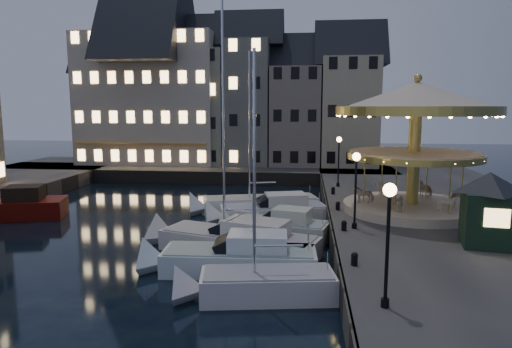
# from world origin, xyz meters

# --- Properties ---
(ground) EXTENTS (160.00, 160.00, 0.00)m
(ground) POSITION_xyz_m (0.00, 0.00, 0.00)
(ground) COLOR black
(ground) RESTS_ON ground
(quay_east) EXTENTS (16.00, 56.00, 1.30)m
(quay_east) POSITION_xyz_m (14.00, 6.00, 0.65)
(quay_east) COLOR #474442
(quay_east) RESTS_ON ground
(quay_north) EXTENTS (44.00, 12.00, 1.30)m
(quay_north) POSITION_xyz_m (-8.00, 28.00, 0.65)
(quay_north) COLOR #474442
(quay_north) RESTS_ON ground
(quaywall_e) EXTENTS (0.15, 44.00, 1.30)m
(quaywall_e) POSITION_xyz_m (6.00, 6.00, 0.65)
(quaywall_e) COLOR #47423A
(quaywall_e) RESTS_ON ground
(quaywall_n) EXTENTS (48.00, 0.15, 1.30)m
(quaywall_n) POSITION_xyz_m (-6.00, 22.00, 0.65)
(quaywall_n) COLOR #47423A
(quaywall_n) RESTS_ON ground
(streetlamp_a) EXTENTS (0.44, 0.44, 4.17)m
(streetlamp_a) POSITION_xyz_m (7.20, -9.00, 4.02)
(streetlamp_a) COLOR black
(streetlamp_a) RESTS_ON quay_east
(streetlamp_b) EXTENTS (0.44, 0.44, 4.17)m
(streetlamp_b) POSITION_xyz_m (7.20, 1.00, 4.02)
(streetlamp_b) COLOR black
(streetlamp_b) RESTS_ON quay_east
(streetlamp_c) EXTENTS (0.44, 0.44, 4.17)m
(streetlamp_c) POSITION_xyz_m (7.20, 14.50, 4.02)
(streetlamp_c) COLOR black
(streetlamp_c) RESTS_ON quay_east
(bollard_a) EXTENTS (0.30, 0.30, 0.57)m
(bollard_a) POSITION_xyz_m (6.60, -5.00, 1.60)
(bollard_a) COLOR black
(bollard_a) RESTS_ON quay_east
(bollard_b) EXTENTS (0.30, 0.30, 0.57)m
(bollard_b) POSITION_xyz_m (6.60, 0.50, 1.60)
(bollard_b) COLOR black
(bollard_b) RESTS_ON quay_east
(bollard_c) EXTENTS (0.30, 0.30, 0.57)m
(bollard_c) POSITION_xyz_m (6.60, 5.50, 1.60)
(bollard_c) COLOR black
(bollard_c) RESTS_ON quay_east
(bollard_d) EXTENTS (0.30, 0.30, 0.57)m
(bollard_d) POSITION_xyz_m (6.60, 11.00, 1.60)
(bollard_d) COLOR black
(bollard_d) RESTS_ON quay_east
(townhouse_na) EXTENTS (5.50, 8.00, 12.80)m
(townhouse_na) POSITION_xyz_m (-19.50, 30.00, 7.78)
(townhouse_na) COLOR tan
(townhouse_na) RESTS_ON quay_north
(townhouse_nb) EXTENTS (6.16, 8.00, 13.80)m
(townhouse_nb) POSITION_xyz_m (-14.05, 30.00, 8.28)
(townhouse_nb) COLOR slate
(townhouse_nb) RESTS_ON quay_north
(townhouse_nc) EXTENTS (6.82, 8.00, 14.80)m
(townhouse_nc) POSITION_xyz_m (-8.00, 30.00, 8.78)
(townhouse_nc) COLOR gray
(townhouse_nc) RESTS_ON quay_north
(townhouse_nd) EXTENTS (5.50, 8.00, 15.80)m
(townhouse_nd) POSITION_xyz_m (-2.25, 30.00, 9.28)
(townhouse_nd) COLOR slate
(townhouse_nd) RESTS_ON quay_north
(townhouse_ne) EXTENTS (6.16, 8.00, 12.80)m
(townhouse_ne) POSITION_xyz_m (3.20, 30.00, 7.78)
(townhouse_ne) COLOR gray
(townhouse_ne) RESTS_ON quay_north
(townhouse_nf) EXTENTS (6.82, 8.00, 13.80)m
(townhouse_nf) POSITION_xyz_m (9.25, 30.00, 8.28)
(townhouse_nf) COLOR tan
(townhouse_nf) RESTS_ON quay_north
(hotel_corner) EXTENTS (17.60, 9.00, 16.80)m
(hotel_corner) POSITION_xyz_m (-14.00, 30.00, 9.78)
(hotel_corner) COLOR beige
(hotel_corner) RESTS_ON quay_north
(motorboat_a) EXTENTS (6.66, 3.04, 10.95)m
(motorboat_a) POSITION_xyz_m (2.45, -5.86, 0.54)
(motorboat_a) COLOR silver
(motorboat_a) RESTS_ON ground
(motorboat_b) EXTENTS (8.41, 2.81, 2.15)m
(motorboat_b) POSITION_xyz_m (1.00, -2.91, 0.64)
(motorboat_b) COLOR silver
(motorboat_b) RESTS_ON ground
(motorboat_c) EXTENTS (9.71, 5.34, 13.03)m
(motorboat_c) POSITION_xyz_m (0.57, 0.09, 0.68)
(motorboat_c) COLOR beige
(motorboat_c) RESTS_ON ground
(motorboat_d) EXTENTS (6.71, 3.62, 2.15)m
(motorboat_d) POSITION_xyz_m (2.68, 3.01, 0.64)
(motorboat_d) COLOR silver
(motorboat_d) RESTS_ON ground
(motorboat_e) EXTENTS (8.38, 4.39, 2.15)m
(motorboat_e) POSITION_xyz_m (1.92, 7.10, 0.64)
(motorboat_e) COLOR white
(motorboat_e) RESTS_ON ground
(motorboat_f) EXTENTS (9.61, 4.83, 12.81)m
(motorboat_f) POSITION_xyz_m (0.56, 9.88, 0.53)
(motorboat_f) COLOR silver
(motorboat_f) RESTS_ON ground
(red_fishing_boat) EXTENTS (8.83, 5.20, 6.21)m
(red_fishing_boat) POSITION_xyz_m (-16.81, 5.99, 0.71)
(red_fishing_boat) COLOR #570A04
(red_fishing_boat) RESTS_ON ground
(carousel) EXTENTS (9.83, 9.83, 8.60)m
(carousel) POSITION_xyz_m (11.23, 5.55, 6.96)
(carousel) COLOR beige
(carousel) RESTS_ON quay_east
(ticket_kiosk) EXTENTS (3.45, 3.45, 4.05)m
(ticket_kiosk) POSITION_xyz_m (13.13, -1.49, 3.70)
(ticket_kiosk) COLOR black
(ticket_kiosk) RESTS_ON quay_east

